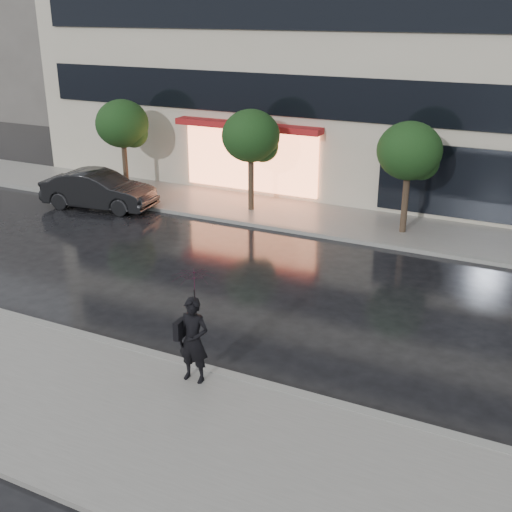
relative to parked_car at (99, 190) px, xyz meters
The scene contains 11 objects.
ground 11.63m from the parked_car, 41.94° to the right, with size 120.00×120.00×0.00m, color black.
sidewalk_near 14.00m from the parked_car, 51.90° to the right, with size 60.00×4.50×0.12m, color slate.
sidewalk_far 9.01m from the parked_car, 16.12° to the left, with size 60.00×3.50×0.12m, color slate.
curb_near 12.31m from the parked_car, 45.41° to the right, with size 60.00×0.25×0.14m, color gray.
curb_far 8.69m from the parked_car, ahead, with size 60.00×0.25×0.14m, color gray.
bg_building_left 27.12m from the parked_car, 136.71° to the left, with size 14.00×10.00×12.00m, color #59544F.
tree_far_west 3.16m from the parked_car, 97.72° to the left, with size 2.20×2.20×3.99m.
tree_mid_west 6.50m from the parked_car, 21.78° to the left, with size 2.20×2.20×3.99m.
tree_mid_east 12.11m from the parked_car, 11.01° to the left, with size 2.20×2.20×3.99m.
parked_car is the anchor object (origin of this frame).
pedestrian_with_umbrella 13.78m from the parked_car, 42.30° to the right, with size 0.95×0.96×2.53m.
Camera 1 is at (7.94, -11.45, 7.54)m, focal length 45.00 mm.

